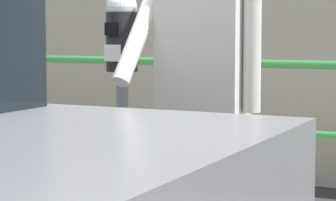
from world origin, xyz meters
TOP-DOWN VIEW (x-y plane):
  - parking_meter at (0.04, 0.49)m, footprint 0.17×0.18m
  - pedestrian_at_meter at (0.52, 0.49)m, footprint 0.64×0.51m
  - background_railing at (0.00, 2.03)m, footprint 24.06×0.06m

SIDE VIEW (x-z plane):
  - background_railing at x=0.00m, z-range 0.35..1.47m
  - pedestrian_at_meter at x=0.52m, z-range 0.26..2.04m
  - parking_meter at x=0.04m, z-range 0.47..2.01m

